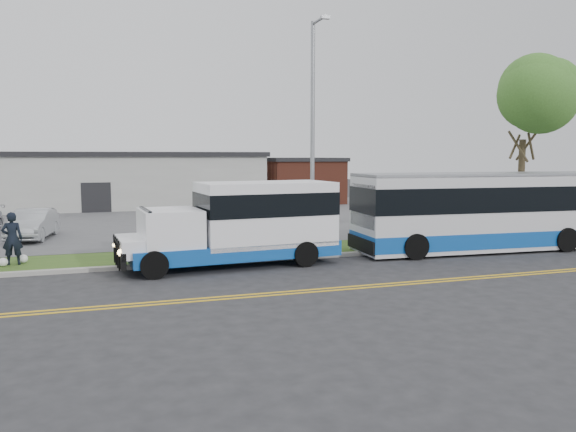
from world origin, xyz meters
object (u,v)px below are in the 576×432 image
object	(u,v)px
shuttle_bus	(245,221)
transit_bus	(490,211)
tree_east	(524,111)
pedestrian	(12,238)
streetlight_near	(313,128)
parked_car_a	(33,224)

from	to	relation	value
shuttle_bus	transit_bus	distance (m)	10.87
tree_east	pedestrian	world-z (taller)	tree_east
streetlight_near	transit_bus	distance (m)	8.48
transit_bus	parked_car_a	size ratio (longest dim) A/B	2.79
streetlight_near	transit_bus	world-z (taller)	streetlight_near
tree_east	streetlight_near	world-z (taller)	streetlight_near
tree_east	transit_bus	distance (m)	6.25
shuttle_bus	transit_bus	size ratio (longest dim) A/B	0.68
shuttle_bus	parked_car_a	xyz separation A→B (m)	(-8.27, 8.87, -0.83)
shuttle_bus	parked_car_a	world-z (taller)	shuttle_bus
tree_east	streetlight_near	size ratio (longest dim) A/B	0.88
pedestrian	streetlight_near	bearing A→B (deg)	179.78
transit_bus	parked_car_a	world-z (taller)	transit_bus
streetlight_near	pedestrian	xyz separation A→B (m)	(-11.68, 0.05, -4.16)
transit_bus	parked_car_a	bearing A→B (deg)	158.09
transit_bus	pedestrian	size ratio (longest dim) A/B	6.26
pedestrian	tree_east	bearing A→B (deg)	-179.43
tree_east	transit_bus	xyz separation A→B (m)	(-3.60, -2.40, -4.52)
shuttle_bus	transit_bus	xyz separation A→B (m)	(10.87, -0.06, 0.04)
streetlight_near	shuttle_bus	bearing A→B (deg)	-149.19
transit_bus	tree_east	bearing A→B (deg)	36.80
tree_east	pedestrian	bearing A→B (deg)	-179.43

